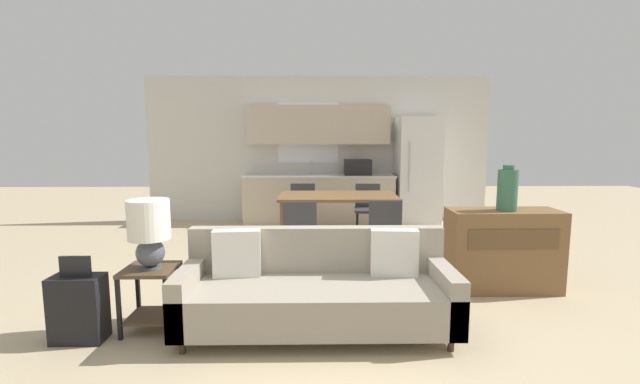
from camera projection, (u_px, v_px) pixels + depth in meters
ground_plane at (325, 325)px, 3.65m from camera, size 20.00×20.00×0.00m
wall_back at (318, 149)px, 8.06m from camera, size 6.40×0.07×2.70m
kitchen_counter at (320, 177)px, 7.83m from camera, size 2.74×0.65×2.15m
refrigerator at (417, 171)px, 7.76m from camera, size 0.76×0.70×1.94m
dining_table at (338, 199)px, 6.04m from camera, size 1.65×0.94×0.78m
couch at (317, 290)px, 3.56m from camera, size 2.21×0.80×0.82m
side_table at (151, 289)px, 3.53m from camera, size 0.41×0.41×0.53m
table_lamp at (149, 228)px, 3.44m from camera, size 0.33×0.33×0.57m
credenza at (503, 250)px, 4.45m from camera, size 1.13×0.46×0.85m
vase at (507, 190)px, 4.33m from camera, size 0.20×0.20×0.47m
dining_chair_near_left at (299, 229)px, 5.22m from camera, size 0.46×0.46×0.83m
dining_chair_far_left at (302, 206)px, 6.89m from camera, size 0.44×0.44×0.83m
dining_chair_near_right at (383, 228)px, 5.30m from camera, size 0.42×0.42×0.83m
dining_chair_far_right at (368, 207)px, 6.87m from camera, size 0.45×0.45×0.83m
suitcase at (78, 308)px, 3.34m from camera, size 0.39×0.22×0.69m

